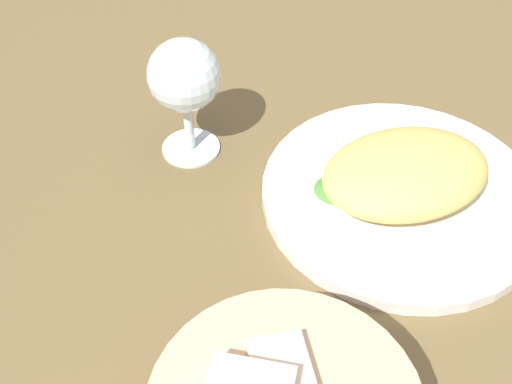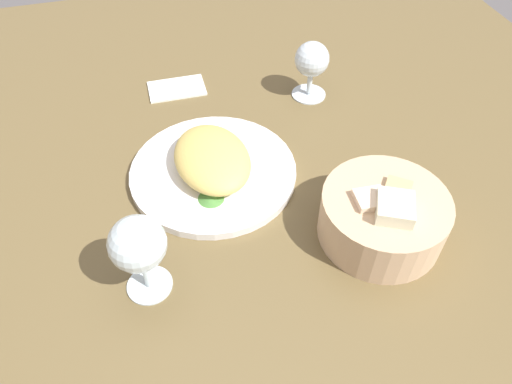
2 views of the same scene
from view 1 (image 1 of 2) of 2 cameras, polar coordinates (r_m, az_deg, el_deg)
ground_plane at (r=60.49cm, az=16.79°, el=-6.86°), size 140.00×140.00×2.00cm
plate at (r=63.54cm, az=12.83°, el=-0.23°), size 27.07×27.07×1.40cm
omelette at (r=61.49cm, az=13.27°, el=1.71°), size 17.43×13.18×4.56cm
lettuce_garnish at (r=61.48cm, az=7.11°, el=0.57°), size 4.07×4.07×1.15cm
wine_glass_near at (r=62.69cm, az=-6.42°, el=9.90°), size 7.21×7.21×13.04cm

